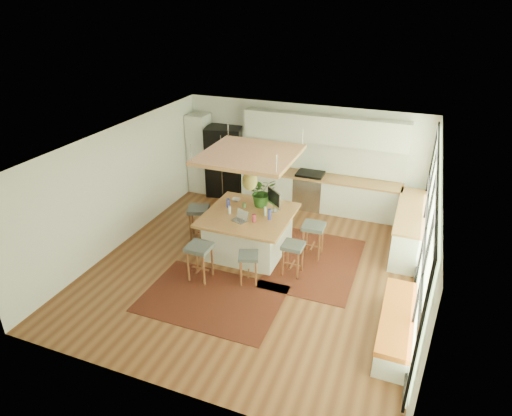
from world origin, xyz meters
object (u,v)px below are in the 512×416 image
at_px(stool_left_side, 199,224).
at_px(microwave, 264,162).
at_px(island, 249,232).
at_px(stool_near_right, 248,267).
at_px(stool_right_back, 313,242).
at_px(stool_right_front, 293,259).
at_px(monitor, 274,200).
at_px(stool_near_left, 200,264).
at_px(island_plant, 262,195).
at_px(laptop, 239,216).
at_px(fridge, 225,163).

xyz_separation_m(stool_left_side, microwave, (0.67, 2.57, 0.77)).
height_order(island, stool_near_right, island).
relative_size(stool_left_side, microwave, 1.35).
bearing_deg(microwave, stool_left_side, -124.76).
bearing_deg(stool_right_back, stool_right_front, -104.34).
distance_m(stool_right_front, stool_left_side, 2.55).
distance_m(stool_left_side, monitor, 1.96).
distance_m(island, stool_near_left, 1.45).
bearing_deg(island_plant, island, -104.20).
bearing_deg(laptop, microwave, 120.11).
bearing_deg(stool_right_front, monitor, 129.88).
relative_size(monitor, microwave, 0.92).
height_order(microwave, island_plant, island_plant).
bearing_deg(laptop, stool_near_left, -95.26).
height_order(stool_right_back, island_plant, island_plant).
bearing_deg(monitor, stool_right_front, -8.00).
distance_m(stool_near_left, stool_left_side, 1.67).
bearing_deg(stool_left_side, stool_near_right, -35.35).
xyz_separation_m(stool_near_right, stool_right_front, (0.73, 0.61, 0.00)).
xyz_separation_m(laptop, island_plant, (0.18, 0.87, 0.14)).
xyz_separation_m(stool_right_front, stool_left_side, (-2.47, 0.63, 0.00)).
bearing_deg(stool_left_side, island, -5.03).
relative_size(stool_right_front, monitor, 1.30).
relative_size(laptop, microwave, 0.55).
relative_size(stool_right_back, laptop, 2.38).
height_order(monitor, microwave, monitor).
relative_size(island, microwave, 3.13).
bearing_deg(microwave, laptop, -99.58).
distance_m(monitor, microwave, 2.59).
relative_size(fridge, stool_right_back, 2.53).
xyz_separation_m(stool_near_left, island_plant, (0.63, 1.84, 0.83)).
height_order(stool_left_side, monitor, monitor).
xyz_separation_m(fridge, monitor, (2.27, -2.36, 0.26)).
bearing_deg(microwave, fridge, 159.26).
bearing_deg(stool_right_front, island_plant, 136.27).
bearing_deg(monitor, stool_near_right, -48.69).
xyz_separation_m(stool_right_front, island_plant, (-1.05, 1.00, 0.83)).
distance_m(island, microwave, 2.83).
height_order(fridge, stool_right_back, fridge).
xyz_separation_m(stool_right_front, stool_right_back, (0.21, 0.82, 0.00)).
relative_size(island, island_plant, 2.79).
height_order(stool_near_left, stool_right_front, stool_near_left).
height_order(stool_near_left, laptop, laptop).
bearing_deg(island, stool_left_side, 174.97).
height_order(island, stool_left_side, island).
bearing_deg(stool_near_right, stool_left_side, 144.65).
height_order(fridge, microwave, fridge).
relative_size(stool_near_right, laptop, 2.03).
height_order(stool_right_front, laptop, laptop).
bearing_deg(stool_near_right, island, 111.54).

